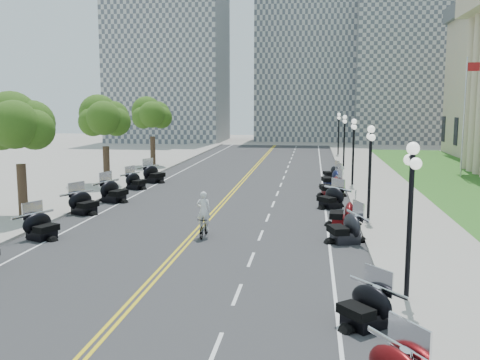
{
  "coord_description": "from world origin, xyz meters",
  "views": [
    {
      "loc": [
        5.58,
        -24.73,
        6.27
      ],
      "look_at": [
        1.58,
        4.52,
        2.0
      ],
      "focal_mm": 40.0,
      "sensor_mm": 36.0,
      "label": 1
    }
  ],
  "objects_px": {
    "motorcycle_n_3": "(364,304)",
    "cyclist_rider": "(204,198)",
    "flagpole": "(464,118)",
    "bicycle": "(204,227)"
  },
  "relations": [
    {
      "from": "bicycle",
      "to": "flagpole",
      "type": "bearing_deg",
      "value": 54.03
    },
    {
      "from": "flagpole",
      "to": "bicycle",
      "type": "height_order",
      "value": "flagpole"
    },
    {
      "from": "flagpole",
      "to": "motorcycle_n_3",
      "type": "bearing_deg",
      "value": -108.79
    },
    {
      "from": "flagpole",
      "to": "cyclist_rider",
      "type": "xyz_separation_m",
      "value": [
        -17.42,
        -22.68,
        -3.11
      ]
    },
    {
      "from": "cyclist_rider",
      "to": "motorcycle_n_3",
      "type": "bearing_deg",
      "value": 124.83
    },
    {
      "from": "bicycle",
      "to": "cyclist_rider",
      "type": "height_order",
      "value": "cyclist_rider"
    },
    {
      "from": "motorcycle_n_3",
      "to": "bicycle",
      "type": "bearing_deg",
      "value": 174.97
    },
    {
      "from": "flagpole",
      "to": "cyclist_rider",
      "type": "relative_size",
      "value": 5.42
    },
    {
      "from": "motorcycle_n_3",
      "to": "cyclist_rider",
      "type": "xyz_separation_m",
      "value": [
        -6.52,
        9.37,
        1.23
      ]
    },
    {
      "from": "flagpole",
      "to": "cyclist_rider",
      "type": "distance_m",
      "value": 28.77
    }
  ]
}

